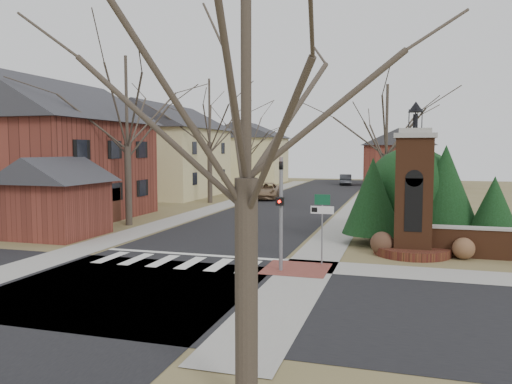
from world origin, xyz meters
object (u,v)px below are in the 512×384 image
(brick_gate_monument, at_px, (413,204))
(distant_car, at_px, (345,180))
(traffic_signal_pole, at_px, (281,201))
(sign_post, at_px, (322,215))
(pickup_truck, at_px, (265,191))

(brick_gate_monument, bearing_deg, distant_car, 100.06)
(distant_car, bearing_deg, brick_gate_monument, 93.16)
(traffic_signal_pole, distance_m, distant_car, 46.27)
(traffic_signal_pole, distance_m, brick_gate_monument, 6.47)
(sign_post, distance_m, pickup_truck, 26.18)
(sign_post, height_order, distant_car, sign_post)
(sign_post, height_order, pickup_truck, sign_post)
(brick_gate_monument, distance_m, distant_car, 42.40)
(distant_car, bearing_deg, pickup_truck, 69.18)
(traffic_signal_pole, bearing_deg, distant_car, 93.35)
(traffic_signal_pole, bearing_deg, sign_post, 47.57)
(traffic_signal_pole, xyz_separation_m, pickup_truck, (-7.70, 25.98, -1.86))
(traffic_signal_pole, height_order, distant_car, traffic_signal_pole)
(distant_car, bearing_deg, sign_post, 88.20)
(sign_post, height_order, brick_gate_monument, brick_gate_monument)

